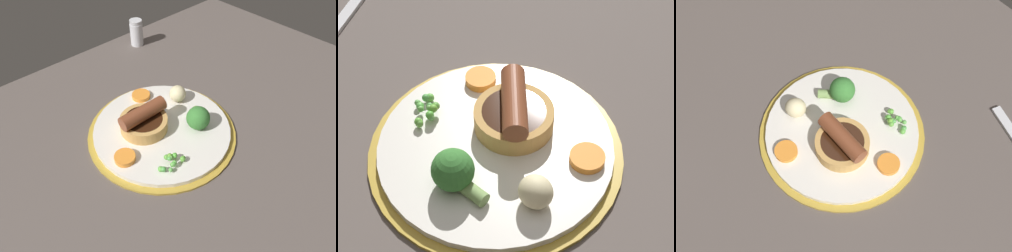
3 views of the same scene
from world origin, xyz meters
The scene contains 9 objects.
dining_table centered at (0.00, 0.00, 1.50)cm, with size 110.00×80.00×3.00cm, color #564C47.
dinner_plate centered at (0.89, -4.44, 3.57)cm, with size 28.06×28.06×1.40cm.
sausage_pudding centered at (3.47, -6.57, 6.32)cm, with size 9.21×8.90×5.18cm.
pea_pile centered at (5.57, 3.22, 5.34)cm, with size 5.14×2.99×1.74cm.
broccoli_floret_near centered at (-4.29, -0.22, 6.52)cm, with size 5.68×5.79×4.45cm.
potato_chunk_0 centered at (-6.82, -8.12, 6.10)cm, with size 3.61×3.37×3.40cm, color beige.
carrot_slice_0 centered at (10.68, -2.99, 4.88)cm, with size 3.67×3.67×0.97cm, color orange.
carrot_slice_1 centered at (-1.91, -14.04, 4.83)cm, with size 3.78×3.78×0.86cm, color orange.
salt_shaker centered at (-16.51, -33.53, 6.36)cm, with size 3.39×3.39×6.80cm.
Camera 1 is at (27.24, 25.46, 44.58)cm, focal length 32.00 mm.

